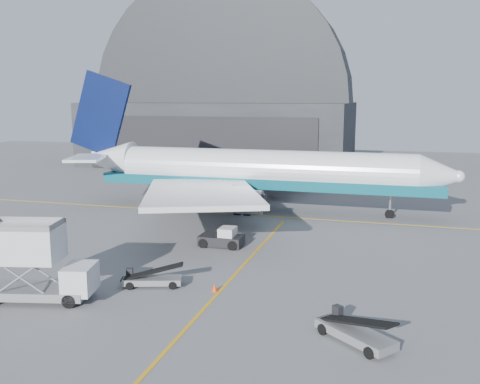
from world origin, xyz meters
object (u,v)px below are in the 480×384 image
(catering_truck, at_px, (34,263))
(belt_loader_a, at_px, (152,279))
(belt_loader_b, at_px, (355,332))
(airliner, at_px, (249,171))
(pushback_tug, at_px, (223,239))

(catering_truck, relative_size, belt_loader_a, 1.72)
(catering_truck, distance_m, belt_loader_a, 7.82)
(belt_loader_a, xyz_separation_m, belt_loader_b, (14.29, -4.91, 0.08))
(airliner, relative_size, pushback_tug, 12.21)
(belt_loader_a, bearing_deg, airliner, 72.79)
(pushback_tug, xyz_separation_m, belt_loader_b, (12.67, -16.02, -0.08))
(belt_loader_b, bearing_deg, catering_truck, -142.24)
(airliner, distance_m, belt_loader_a, 27.11)
(airliner, height_order, belt_loader_a, airliner)
(belt_loader_b, bearing_deg, pushback_tug, 167.34)
(airliner, height_order, catering_truck, airliner)
(catering_truck, distance_m, pushback_tug, 17.49)
(catering_truck, relative_size, pushback_tug, 1.97)
(airliner, relative_size, catering_truck, 6.19)
(airliner, bearing_deg, pushback_tug, -83.38)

